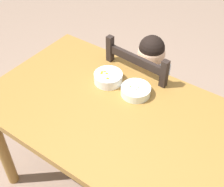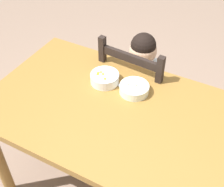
{
  "view_description": "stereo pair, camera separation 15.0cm",
  "coord_description": "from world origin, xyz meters",
  "views": [
    {
      "loc": [
        0.67,
        -0.91,
        1.89
      ],
      "look_at": [
        -0.02,
        0.05,
        0.82
      ],
      "focal_mm": 49.33,
      "sensor_mm": 36.0,
      "label": 1
    },
    {
      "loc": [
        0.54,
        -0.99,
        1.89
      ],
      "look_at": [
        -0.02,
        0.05,
        0.82
      ],
      "focal_mm": 49.33,
      "sensor_mm": 36.0,
      "label": 2
    }
  ],
  "objects": [
    {
      "name": "ground_plane",
      "position": [
        0.0,
        0.0,
        0.0
      ],
      "size": [
        8.0,
        8.0,
        0.0
      ],
      "primitive_type": "plane",
      "color": "#88705F"
    },
    {
      "name": "dining_table",
      "position": [
        0.0,
        0.0,
        0.65
      ],
      "size": [
        1.31,
        0.83,
        0.77
      ],
      "color": "olive",
      "rests_on": "ground"
    },
    {
      "name": "dining_chair",
      "position": [
        -0.04,
        0.46,
        0.44
      ],
      "size": [
        0.45,
        0.45,
        0.94
      ],
      "color": "black",
      "rests_on": "ground"
    },
    {
      "name": "child_figure",
      "position": [
        -0.03,
        0.46,
        0.61
      ],
      "size": [
        0.32,
        0.32,
        0.93
      ],
      "color": "silver",
      "rests_on": "ground"
    },
    {
      "name": "bowl_of_peas",
      "position": [
        0.06,
        0.17,
        0.8
      ],
      "size": [
        0.16,
        0.16,
        0.05
      ],
      "color": "white",
      "rests_on": "dining_table"
    },
    {
      "name": "bowl_of_carrots",
      "position": [
        -0.13,
        0.17,
        0.8
      ],
      "size": [
        0.16,
        0.16,
        0.06
      ],
      "color": "white",
      "rests_on": "dining_table"
    },
    {
      "name": "spoon",
      "position": [
        -0.08,
        0.19,
        0.77
      ],
      "size": [
        0.13,
        0.07,
        0.01
      ],
      "color": "silver",
      "rests_on": "dining_table"
    }
  ]
}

